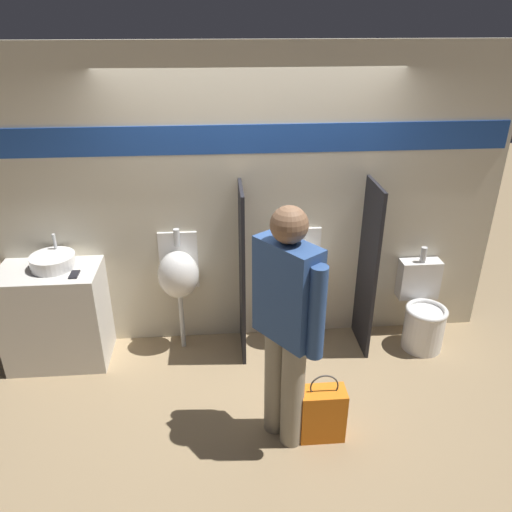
% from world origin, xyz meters
% --- Properties ---
extents(ground_plane, '(16.00, 16.00, 0.00)m').
position_xyz_m(ground_plane, '(0.00, 0.00, 0.00)').
color(ground_plane, '#997F5B').
extents(display_wall, '(4.51, 0.07, 2.70)m').
position_xyz_m(display_wall, '(0.00, 0.60, 1.36)').
color(display_wall, beige).
rests_on(display_wall, ground_plane).
extents(sink_counter, '(0.86, 0.53, 0.92)m').
position_xyz_m(sink_counter, '(-1.77, 0.31, 0.46)').
color(sink_counter, silver).
rests_on(sink_counter, ground_plane).
extents(sink_basin, '(0.38, 0.38, 0.25)m').
position_xyz_m(sink_basin, '(-1.72, 0.36, 0.98)').
color(sink_basin, white).
rests_on(sink_basin, sink_counter).
extents(cell_phone, '(0.07, 0.14, 0.01)m').
position_xyz_m(cell_phone, '(-1.52, 0.20, 0.92)').
color(cell_phone, black).
rests_on(cell_phone, sink_counter).
extents(divider_near_counter, '(0.03, 0.50, 1.60)m').
position_xyz_m(divider_near_counter, '(-0.11, 0.32, 0.80)').
color(divider_near_counter, black).
rests_on(divider_near_counter, ground_plane).
extents(divider_mid, '(0.03, 0.50, 1.60)m').
position_xyz_m(divider_mid, '(1.02, 0.32, 0.80)').
color(divider_mid, black).
rests_on(divider_mid, ground_plane).
extents(urinal_near_counter, '(0.37, 0.32, 1.17)m').
position_xyz_m(urinal_near_counter, '(-0.68, 0.42, 0.77)').
color(urinal_near_counter, silver).
rests_on(urinal_near_counter, ground_plane).
extents(urinal_far, '(0.37, 0.32, 1.17)m').
position_xyz_m(urinal_far, '(0.45, 0.42, 0.77)').
color(urinal_far, silver).
rests_on(urinal_far, ground_plane).
extents(toilet, '(0.39, 0.55, 0.93)m').
position_xyz_m(toilet, '(1.59, 0.28, 0.33)').
color(toilet, white).
rests_on(toilet, ground_plane).
extents(person_in_vest, '(0.44, 0.54, 1.84)m').
position_xyz_m(person_in_vest, '(0.13, -0.77, 1.02)').
color(person_in_vest, gray).
rests_on(person_in_vest, ground_plane).
extents(shopping_bag, '(0.33, 0.18, 0.58)m').
position_xyz_m(shopping_bag, '(0.41, -0.82, 0.22)').
color(shopping_bag, orange).
rests_on(shopping_bag, ground_plane).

